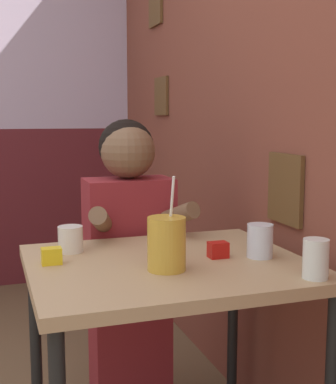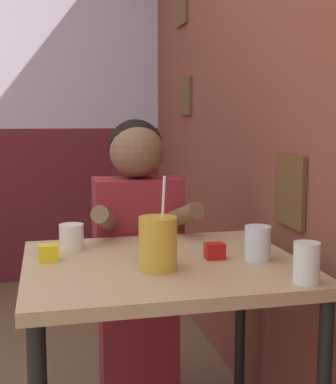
% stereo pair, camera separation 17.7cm
% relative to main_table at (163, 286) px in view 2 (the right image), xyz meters
% --- Properties ---
extents(brick_wall_right, '(0.08, 4.59, 2.70)m').
position_rel_main_table_xyz_m(brick_wall_right, '(0.50, 1.02, 0.69)').
color(brick_wall_right, brown).
rests_on(brick_wall_right, ground_plane).
extents(main_table, '(0.84, 0.72, 0.74)m').
position_rel_main_table_xyz_m(main_table, '(0.00, 0.00, 0.00)').
color(main_table, tan).
rests_on(main_table, ground_plane).
extents(person_seated, '(0.42, 0.41, 1.17)m').
position_rel_main_table_xyz_m(person_seated, '(0.01, 0.50, -0.03)').
color(person_seated, maroon).
rests_on(person_seated, ground_plane).
extents(cocktail_pitcher, '(0.11, 0.11, 0.28)m').
position_rel_main_table_xyz_m(cocktail_pitcher, '(-0.03, -0.09, 0.16)').
color(cocktail_pitcher, gold).
rests_on(cocktail_pitcher, main_table).
extents(glass_near_pitcher, '(0.08, 0.08, 0.11)m').
position_rel_main_table_xyz_m(glass_near_pitcher, '(0.29, -0.05, 0.13)').
color(glass_near_pitcher, silver).
rests_on(glass_near_pitcher, main_table).
extents(glass_center, '(0.07, 0.07, 0.11)m').
position_rel_main_table_xyz_m(glass_center, '(0.33, -0.30, 0.14)').
color(glass_center, silver).
rests_on(glass_center, main_table).
extents(glass_far_side, '(0.08, 0.08, 0.09)m').
position_rel_main_table_xyz_m(glass_far_side, '(-0.27, 0.21, 0.12)').
color(glass_far_side, silver).
rests_on(glass_far_side, main_table).
extents(condiment_ketchup, '(0.06, 0.04, 0.05)m').
position_rel_main_table_xyz_m(condiment_ketchup, '(0.16, -0.01, 0.11)').
color(condiment_ketchup, '#B7140F').
rests_on(condiment_ketchup, main_table).
extents(condiment_mustard, '(0.06, 0.04, 0.05)m').
position_rel_main_table_xyz_m(condiment_mustard, '(-0.34, 0.08, 0.11)').
color(condiment_mustard, yellow).
rests_on(condiment_mustard, main_table).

